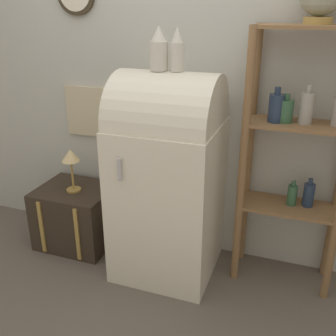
# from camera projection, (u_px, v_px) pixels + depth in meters

# --- Properties ---
(ground_plane) EXTENTS (12.00, 12.00, 0.00)m
(ground_plane) POSITION_uv_depth(u_px,v_px,m) (157.00, 283.00, 2.73)
(ground_plane) COLOR #60564C
(wall_back) EXTENTS (7.00, 0.09, 2.70)m
(wall_back) POSITION_uv_depth(u_px,v_px,m) (185.00, 73.00, 2.71)
(wall_back) COLOR #B7B7AD
(wall_back) RESTS_ON ground_plane
(refrigerator) EXTENTS (0.67, 0.69, 1.42)m
(refrigerator) POSITION_uv_depth(u_px,v_px,m) (168.00, 174.00, 2.64)
(refrigerator) COLOR silver
(refrigerator) RESTS_ON ground_plane
(suitcase_trunk) EXTENTS (0.56, 0.49, 0.47)m
(suitcase_trunk) POSITION_uv_depth(u_px,v_px,m) (77.00, 216.00, 3.12)
(suitcase_trunk) COLOR #33281E
(suitcase_trunk) RESTS_ON ground_plane
(shelf_unit) EXTENTS (0.65, 0.31, 1.69)m
(shelf_unit) POSITION_uv_depth(u_px,v_px,m) (296.00, 146.00, 2.44)
(shelf_unit) COLOR olive
(shelf_unit) RESTS_ON ground_plane
(vase_left) EXTENTS (0.11, 0.11, 0.26)m
(vase_left) POSITION_uv_depth(u_px,v_px,m) (159.00, 50.00, 2.35)
(vase_left) COLOR beige
(vase_left) RESTS_ON refrigerator
(vase_center) EXTENTS (0.08, 0.08, 0.26)m
(vase_center) POSITION_uv_depth(u_px,v_px,m) (177.00, 51.00, 2.32)
(vase_center) COLOR beige
(vase_center) RESTS_ON refrigerator
(desk_lamp) EXTENTS (0.14, 0.14, 0.33)m
(desk_lamp) POSITION_uv_depth(u_px,v_px,m) (71.00, 160.00, 2.90)
(desk_lamp) COLOR #AD8942
(desk_lamp) RESTS_ON suitcase_trunk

